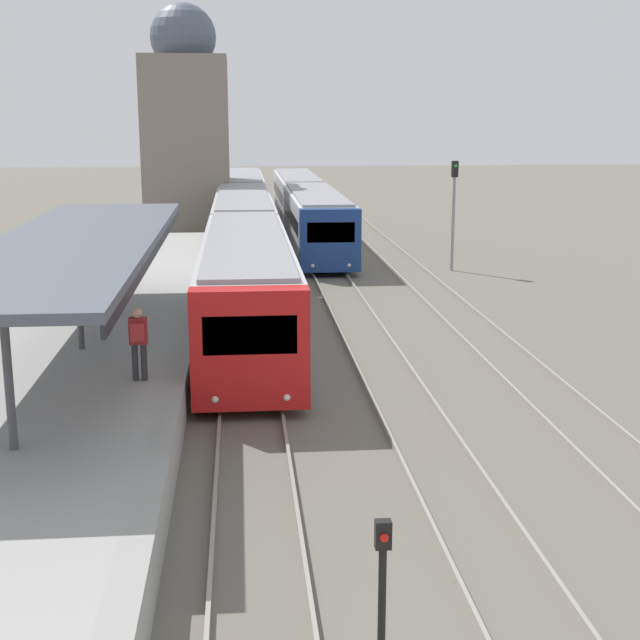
% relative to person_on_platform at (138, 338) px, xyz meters
% --- Properties ---
extents(platform_canopy, '(4.00, 17.83, 2.86)m').
position_rel_person_on_platform_xyz_m(platform_canopy, '(-1.75, 3.02, 1.75)').
color(platform_canopy, '#4C515B').
rests_on(platform_canopy, station_platform).
extents(person_on_platform, '(0.40, 0.40, 1.66)m').
position_rel_person_on_platform_xyz_m(person_on_platform, '(0.00, 0.00, 0.00)').
color(person_on_platform, '#2D2D33').
rests_on(person_on_platform, station_platform).
extents(train_near, '(2.71, 46.74, 3.15)m').
position_rel_person_on_platform_xyz_m(train_near, '(2.49, 23.03, -0.19)').
color(train_near, red).
rests_on(train_near, ground_plane).
extents(train_far, '(2.63, 28.61, 3.07)m').
position_rel_person_on_platform_xyz_m(train_far, '(6.15, 32.07, -0.23)').
color(train_far, navy).
rests_on(train_far, ground_plane).
extents(signal_post_near, '(0.20, 0.21, 2.03)m').
position_rel_person_on_platform_xyz_m(signal_post_near, '(3.96, -9.80, -0.69)').
color(signal_post_near, black).
rests_on(signal_post_near, ground_plane).
extents(signal_mast_far, '(0.28, 0.29, 4.87)m').
position_rel_person_on_platform_xyz_m(signal_mast_far, '(11.78, 19.32, 1.14)').
color(signal_mast_far, gray).
rests_on(signal_mast_far, ground_plane).
extents(distant_domed_building, '(4.79, 4.79, 12.95)m').
position_rel_person_on_platform_xyz_m(distant_domed_building, '(-0.64, 32.84, 4.19)').
color(distant_domed_building, slate).
rests_on(distant_domed_building, ground_plane).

